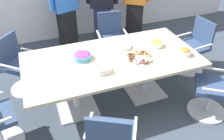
% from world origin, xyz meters
% --- Properties ---
extents(ground_plane, '(10.00, 10.00, 0.01)m').
position_xyz_m(ground_plane, '(0.00, 0.00, -0.01)').
color(ground_plane, '#3D4754').
extents(conference_table, '(2.40, 1.20, 0.75)m').
position_xyz_m(conference_table, '(0.00, 0.00, 0.63)').
color(conference_table, '#CCB793').
rests_on(conference_table, ground).
extents(office_chair_0, '(0.75, 0.75, 0.91)m').
position_xyz_m(office_chair_0, '(1.24, -0.75, 0.41)').
color(office_chair_0, silver).
rests_on(office_chair_0, ground).
extents(office_chair_1, '(0.60, 0.60, 0.91)m').
position_xyz_m(office_chair_1, '(1.64, 0.30, 0.41)').
color(office_chair_1, silver).
rests_on(office_chair_1, ground).
extents(office_chair_2, '(0.60, 0.60, 0.91)m').
position_xyz_m(office_chair_2, '(0.39, 1.07, 0.41)').
color(office_chair_2, silver).
rests_on(office_chair_2, ground).
extents(office_chair_3, '(0.76, 0.76, 0.91)m').
position_xyz_m(office_chair_3, '(-1.24, 0.76, 0.41)').
color(office_chair_3, silver).
rests_on(office_chair_3, ground).
extents(person_standing_0, '(0.60, 0.36, 1.80)m').
position_xyz_m(person_standing_0, '(-0.29, 1.71, 0.94)').
color(person_standing_0, black).
rests_on(person_standing_0, ground).
extents(person_standing_1, '(0.59, 0.37, 1.82)m').
position_xyz_m(person_standing_1, '(0.40, 1.62, 0.95)').
color(person_standing_1, '#232842').
rests_on(person_standing_1, ground).
extents(snack_bowl_pretzels, '(0.17, 0.17, 0.10)m').
position_xyz_m(snack_bowl_pretzels, '(0.98, -0.27, 0.80)').
color(snack_bowl_pretzels, white).
rests_on(snack_bowl_pretzels, conference_table).
extents(snack_bowl_candy_mix, '(0.25, 0.25, 0.10)m').
position_xyz_m(snack_bowl_candy_mix, '(-0.38, 0.12, 0.80)').
color(snack_bowl_candy_mix, '#4C9EC6').
rests_on(snack_bowl_candy_mix, conference_table).
extents(snack_bowl_chips_yellow, '(0.20, 0.20, 0.09)m').
position_xyz_m(snack_bowl_chips_yellow, '(0.73, 0.08, 0.79)').
color(snack_bowl_chips_yellow, white).
rests_on(snack_bowl_chips_yellow, conference_table).
extents(donut_platter, '(0.36, 0.36, 0.04)m').
position_xyz_m(donut_platter, '(0.35, -0.15, 0.77)').
color(donut_platter, white).
rests_on(donut_platter, conference_table).
extents(plate_stack, '(0.21, 0.21, 0.05)m').
position_xyz_m(plate_stack, '(0.26, 0.20, 0.77)').
color(plate_stack, white).
rests_on(plate_stack, conference_table).
extents(napkin_pile, '(0.16, 0.16, 0.08)m').
position_xyz_m(napkin_pile, '(-0.22, -0.27, 0.79)').
color(napkin_pile, white).
rests_on(napkin_pile, conference_table).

